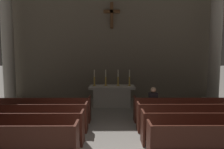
% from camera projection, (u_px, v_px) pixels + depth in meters
% --- Properties ---
extents(pew_left_row_1, '(3.63, 0.50, 0.95)m').
position_uv_depth(pew_left_row_1, '(0.00, 143.00, 4.65)').
color(pew_left_row_1, '#4C2319').
rests_on(pew_left_row_1, ground).
extents(pew_left_row_2, '(3.63, 0.50, 0.95)m').
position_uv_depth(pew_left_row_2, '(19.00, 128.00, 5.59)').
color(pew_left_row_2, '#4C2319').
rests_on(pew_left_row_2, ground).
extents(pew_left_row_3, '(3.63, 0.50, 0.95)m').
position_uv_depth(pew_left_row_3, '(32.00, 117.00, 6.54)').
color(pew_left_row_3, '#4C2319').
rests_on(pew_left_row_3, ground).
extents(pew_left_row_4, '(3.63, 0.50, 0.95)m').
position_uv_depth(pew_left_row_4, '(42.00, 109.00, 7.49)').
color(pew_left_row_4, '#4C2319').
rests_on(pew_left_row_4, ground).
extents(pew_right_row_2, '(3.63, 0.50, 0.95)m').
position_uv_depth(pew_right_row_2, '(206.00, 127.00, 5.62)').
color(pew_right_row_2, '#4C2319').
rests_on(pew_right_row_2, ground).
extents(pew_right_row_3, '(3.63, 0.50, 0.95)m').
position_uv_depth(pew_right_row_3, '(192.00, 117.00, 6.57)').
color(pew_right_row_3, '#4C2319').
rests_on(pew_right_row_3, ground).
extents(pew_right_row_4, '(3.63, 0.50, 0.95)m').
position_uv_depth(pew_right_row_4, '(182.00, 109.00, 7.52)').
color(pew_right_row_4, '#4C2319').
rests_on(pew_right_row_4, ground).
extents(column_left_third, '(0.87, 0.87, 7.34)m').
position_uv_depth(column_left_third, '(7.00, 33.00, 10.14)').
color(column_left_third, '#ADA89E').
rests_on(column_left_third, ground).
extents(column_right_third, '(0.87, 0.87, 7.34)m').
position_uv_depth(column_right_third, '(216.00, 34.00, 10.20)').
color(column_right_third, '#ADA89E').
rests_on(column_right_third, ground).
extents(altar, '(2.20, 0.90, 1.01)m').
position_uv_depth(altar, '(112.00, 95.00, 9.74)').
color(altar, '#A8A399').
rests_on(altar, ground).
extents(candlestick_outer_left, '(0.16, 0.16, 0.78)m').
position_uv_depth(candlestick_outer_left, '(94.00, 81.00, 9.66)').
color(candlestick_outer_left, '#B79338').
rests_on(candlestick_outer_left, altar).
extents(candlestick_inner_left, '(0.16, 0.16, 0.78)m').
position_uv_depth(candlestick_inner_left, '(106.00, 81.00, 9.67)').
color(candlestick_inner_left, '#B79338').
rests_on(candlestick_inner_left, altar).
extents(candlestick_inner_right, '(0.16, 0.16, 0.78)m').
position_uv_depth(candlestick_inner_right, '(118.00, 80.00, 9.67)').
color(candlestick_inner_right, '#B79338').
rests_on(candlestick_inner_right, altar).
extents(candlestick_outer_right, '(0.16, 0.16, 0.78)m').
position_uv_depth(candlestick_outer_right, '(129.00, 80.00, 9.67)').
color(candlestick_outer_right, '#B79338').
rests_on(candlestick_outer_right, altar).
extents(apse_with_cross, '(11.58, 0.42, 8.48)m').
position_uv_depth(apse_with_cross, '(112.00, 24.00, 11.26)').
color(apse_with_cross, '#706656').
rests_on(apse_with_cross, ground).
extents(lone_worshipper, '(0.32, 0.43, 1.32)m').
position_uv_depth(lone_worshipper, '(153.00, 103.00, 7.53)').
color(lone_worshipper, '#26262B').
rests_on(lone_worshipper, ground).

